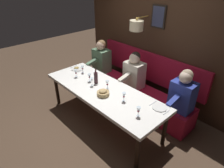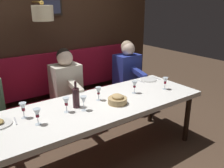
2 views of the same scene
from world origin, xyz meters
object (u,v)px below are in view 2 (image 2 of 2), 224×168
object	(u,v)px
wine_glass_6	(66,102)
wine_glass_2	(84,100)
wine_glass_1	(135,85)
diner_near	(66,78)
wine_bottle	(76,97)
wine_glass_3	(165,81)
wine_glass_5	(23,107)
dining_table	(101,108)
diner_nearest	(127,66)
wine_glass_0	(98,91)
bread_bowl	(117,100)
wine_glass_4	(37,113)

from	to	relation	value
wine_glass_6	wine_glass_2	bearing A→B (deg)	-113.10
wine_glass_1	diner_near	bearing A→B (deg)	31.72
wine_glass_2	wine_glass_6	world-z (taller)	same
wine_glass_2	wine_bottle	distance (m)	0.12
wine_glass_3	wine_glass_6	bearing A→B (deg)	84.60
wine_glass_2	wine_glass_3	distance (m)	1.20
diner_near	wine_glass_5	world-z (taller)	diner_near
dining_table	wine_glass_5	bearing A→B (deg)	80.08
wine_glass_1	wine_glass_3	xyz separation A→B (m)	(-0.13, -0.42, -0.00)
diner_nearest	wine_glass_0	xyz separation A→B (m)	(-0.79, 1.09, 0.04)
wine_glass_3	wine_glass_6	distance (m)	1.37
diner_near	wine_glass_1	bearing A→B (deg)	-148.28
dining_table	diner_near	xyz separation A→B (m)	(0.88, 0.01, 0.14)
wine_glass_1	wine_bottle	bearing A→B (deg)	86.38
wine_glass_2	wine_glass_0	bearing A→B (deg)	-63.00
wine_glass_6	wine_glass_0	bearing A→B (deg)	-80.98
bread_bowl	diner_near	bearing A→B (deg)	9.23
wine_glass_1	wine_glass_6	xyz separation A→B (m)	(0.00, 0.94, -0.00)
wine_glass_1	wine_glass_4	world-z (taller)	same
wine_glass_0	wine_bottle	bearing A→B (deg)	94.08
diner_nearest	diner_near	size ratio (longest dim) A/B	1.00
wine_glass_1	wine_glass_6	distance (m)	0.94
wine_glass_3	bread_bowl	size ratio (longest dim) A/B	0.75
bread_bowl	wine_glass_1	bearing A→B (deg)	-69.89
wine_glass_6	diner_nearest	bearing A→B (deg)	-60.58
diner_near	wine_bottle	world-z (taller)	diner_near
dining_table	wine_glass_0	world-z (taller)	wine_glass_0
wine_glass_2	wine_glass_5	xyz separation A→B (m)	(0.20, 0.57, -0.00)
wine_glass_4	wine_glass_1	bearing A→B (deg)	-86.12
diner_near	wine_glass_1	xyz separation A→B (m)	(-0.87, -0.54, 0.04)
diner_nearest	diner_near	world-z (taller)	same
dining_table	wine_glass_6	size ratio (longest dim) A/B	15.48
diner_nearest	diner_near	bearing A→B (deg)	90.00
wine_glass_0	wine_glass_5	xyz separation A→B (m)	(0.06, 0.85, -0.00)
wine_glass_5	wine_glass_6	distance (m)	0.43
wine_glass_1	bread_bowl	distance (m)	0.40
diner_nearest	wine_glass_5	size ratio (longest dim) A/B	4.82
dining_table	wine_glass_0	distance (m)	0.20
dining_table	wine_glass_1	size ratio (longest dim) A/B	15.48
wine_glass_4	wine_bottle	bearing A→B (deg)	-74.06
diner_nearest	wine_glass_0	distance (m)	1.35
wine_glass_6	wine_bottle	xyz separation A→B (m)	(0.05, -0.14, 0.00)
dining_table	wine_glass_4	size ratio (longest dim) A/B	15.48
wine_glass_0	wine_glass_3	xyz separation A→B (m)	(-0.20, -0.92, -0.00)
wine_glass_1	wine_glass_2	world-z (taller)	same
wine_glass_2	wine_glass_5	world-z (taller)	same
wine_glass_1	wine_glass_0	bearing A→B (deg)	81.67
diner_near	wine_glass_5	bearing A→B (deg)	132.17
wine_glass_4	wine_glass_2	bearing A→B (deg)	-88.10
diner_nearest	wine_glass_3	distance (m)	1.01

